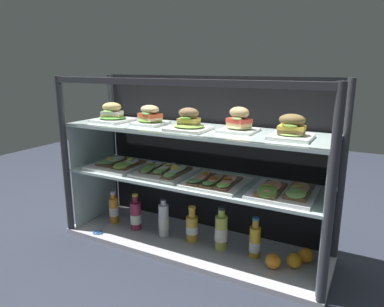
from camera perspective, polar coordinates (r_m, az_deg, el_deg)
The scene contains 26 objects.
ground_plane at distance 2.14m, azimuth -0.00°, elevation -14.89°, with size 6.00×6.00×0.02m, color #282D39.
case_base_deck at distance 2.12m, azimuth -0.00°, elevation -14.29°, with size 1.54×0.47×0.03m, color #B9B6BE.
case_frame at distance 2.04m, azimuth 1.57°, elevation 0.02°, with size 1.54×0.47×0.97m.
riser_lower_tier at distance 2.04m, azimuth -0.00°, elevation -9.30°, with size 1.46×0.39×0.37m.
shelf_lower_glass at distance 1.97m, azimuth -0.00°, elevation -4.13°, with size 1.48×0.41×0.02m, color silver.
riser_upper_tier at distance 1.93m, azimuth -0.00°, elevation -0.23°, with size 1.46×0.39×0.26m.
shelf_upper_glass at distance 1.90m, azimuth -0.00°, elevation 3.82°, with size 1.48×0.41×0.02m, color silver.
plated_roll_sandwich_near_left_corner at distance 2.19m, azimuth -12.78°, elevation 6.08°, with size 0.21×0.21×0.12m.
plated_roll_sandwich_mid_left at distance 2.03m, azimuth -6.86°, elevation 5.90°, with size 0.17×0.17×0.11m.
plated_roll_sandwich_far_left at distance 1.84m, azimuth -0.54°, elevation 4.94°, with size 0.20×0.20×0.12m.
plated_roll_sandwich_far_right at distance 1.81m, azimuth 7.60°, elevation 5.03°, with size 0.18×0.18×0.13m.
plated_roll_sandwich_mid_right at distance 1.68m, azimuth 15.78°, elevation 3.75°, with size 0.19×0.19×0.12m.
open_sandwich_tray_mid_right at distance 2.21m, azimuth -11.74°, elevation -1.69°, with size 0.30×0.31×0.06m.
open_sandwich_tray_center at distance 2.03m, azimuth -4.37°, elevation -2.81°, with size 0.30×0.31×0.06m.
open_sandwich_tray_left_of_center at distance 1.85m, azimuth 3.79°, elevation -4.52°, with size 0.30×0.31×0.06m.
open_sandwich_tray_mid_left at distance 1.75m, azimuth 14.59°, elevation -5.95°, with size 0.30×0.31×0.06m.
juice_bottle_tucked_behind at distance 2.37m, azimuth -12.54°, elevation -8.87°, with size 0.06×0.06×0.21m.
juice_bottle_back_right at distance 2.25m, azimuth -9.08°, elevation -9.87°, with size 0.07×0.07×0.23m.
juice_bottle_front_second at distance 2.14m, azimuth -4.60°, elevation -10.70°, with size 0.06×0.06×0.24m.
juice_bottle_back_center at distance 2.08m, azimuth 0.06°, elevation -11.81°, with size 0.07×0.07×0.21m.
juice_bottle_front_fourth at distance 2.00m, azimuth 4.73°, elevation -12.48°, with size 0.07×0.07×0.25m.
juice_bottle_front_right_end at distance 1.95m, azimuth 10.12°, elevation -13.83°, with size 0.06×0.06×0.22m.
orange_fruit_beside_bottles at distance 1.92m, azimuth 16.13°, elevation -16.31°, with size 0.07×0.07×0.07m, color orange.
orange_fruit_near_left_post at distance 1.99m, azimuth 17.90°, elevation -15.39°, with size 0.08×0.08×0.08m, color orange.
orange_fruit_rolled_forward at distance 1.89m, azimuth 12.94°, elevation -16.57°, with size 0.08×0.08×0.08m, color orange.
kitchen_scissors at distance 2.29m, azimuth -14.73°, elevation -12.00°, with size 0.12×0.19×0.01m.
Camera 1 is at (0.89, -1.65, 1.02)m, focal length 32.99 mm.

